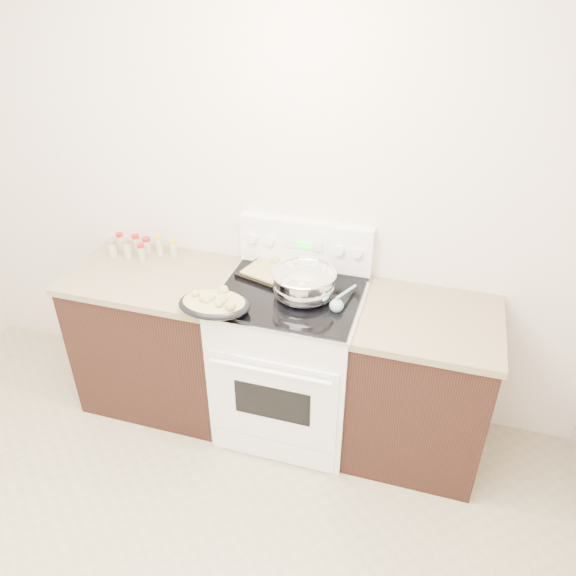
% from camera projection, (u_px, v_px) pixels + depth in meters
% --- Properties ---
extents(room_shell, '(4.10, 3.60, 2.75)m').
position_uv_depth(room_shell, '(18.00, 308.00, 1.51)').
color(room_shell, beige).
rests_on(room_shell, ground).
extents(counter_left, '(0.93, 0.67, 0.92)m').
position_uv_depth(counter_left, '(162.00, 336.00, 3.45)').
color(counter_left, black).
rests_on(counter_left, ground).
extents(counter_right, '(0.73, 0.67, 0.92)m').
position_uv_depth(counter_right, '(419.00, 386.00, 3.07)').
color(counter_right, black).
rests_on(counter_right, ground).
extents(kitchen_range, '(0.78, 0.73, 1.22)m').
position_uv_depth(kitchen_range, '(291.00, 358.00, 3.23)').
color(kitchen_range, white).
rests_on(kitchen_range, ground).
extents(mixing_bowl, '(0.43, 0.43, 0.20)m').
position_uv_depth(mixing_bowl, '(304.00, 284.00, 2.90)').
color(mixing_bowl, silver).
rests_on(mixing_bowl, kitchen_range).
extents(roasting_pan, '(0.39, 0.29, 0.11)m').
position_uv_depth(roasting_pan, '(214.00, 303.00, 2.81)').
color(roasting_pan, black).
rests_on(roasting_pan, kitchen_range).
extents(baking_sheet, '(0.52, 0.43, 0.06)m').
position_uv_depth(baking_sheet, '(284.00, 273.00, 3.11)').
color(baking_sheet, black).
rests_on(baking_sheet, kitchen_range).
extents(wooden_spoon, '(0.10, 0.25, 0.04)m').
position_uv_depth(wooden_spoon, '(294.00, 290.00, 2.98)').
color(wooden_spoon, '#AA744E').
rests_on(wooden_spoon, kitchen_range).
extents(blue_ladle, '(0.10, 0.25, 0.09)m').
position_uv_depth(blue_ladle, '(338.00, 304.00, 2.84)').
color(blue_ladle, '#77A2B1').
rests_on(blue_ladle, kitchen_range).
extents(spice_jars, '(0.40, 0.15, 0.13)m').
position_uv_depth(spice_jars, '(140.00, 246.00, 3.35)').
color(spice_jars, '#BFB28C').
rests_on(spice_jars, counter_left).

